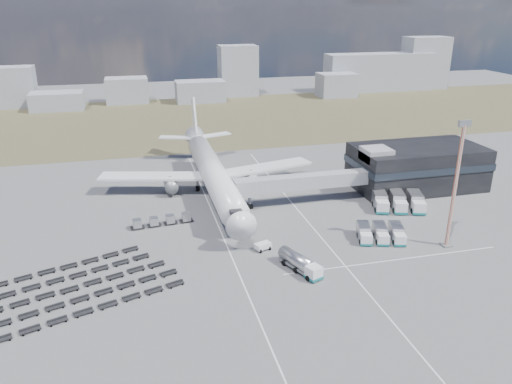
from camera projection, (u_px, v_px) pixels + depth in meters
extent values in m
plane|color=#565659|center=(243.00, 256.00, 87.72)|extent=(420.00, 420.00, 0.00)
cube|color=#49412B|center=(178.00, 120.00, 187.32)|extent=(420.00, 90.00, 0.01)
cube|color=silver|center=(226.00, 244.00, 91.79)|extent=(0.25, 110.00, 0.01)
cube|color=silver|center=(318.00, 234.00, 95.90)|extent=(0.25, 110.00, 0.01)
cube|color=silver|center=(394.00, 260.00, 86.18)|extent=(40.00, 0.25, 0.01)
cube|color=black|center=(417.00, 167.00, 118.62)|extent=(30.00, 16.00, 10.00)
cube|color=#262D38|center=(417.00, 162.00, 118.20)|extent=(30.40, 16.40, 1.60)
cube|color=#939399|center=(376.00, 155.00, 112.46)|extent=(6.00, 6.00, 3.00)
cube|color=#939399|center=(303.00, 182.00, 108.59)|extent=(29.80, 3.00, 3.00)
cube|color=#939399|center=(243.00, 188.00, 105.08)|extent=(4.00, 3.60, 3.40)
cylinder|color=slate|center=(250.00, 197.00, 106.78)|extent=(0.70, 0.70, 5.10)
cylinder|color=black|center=(250.00, 206.00, 107.54)|extent=(1.40, 0.90, 1.40)
cylinder|color=white|center=(213.00, 174.00, 112.99)|extent=(5.60, 48.00, 5.60)
cone|color=white|center=(238.00, 220.00, 88.99)|extent=(5.60, 5.00, 5.60)
cone|color=white|center=(196.00, 139.00, 138.05)|extent=(5.60, 8.00, 5.60)
cube|color=black|center=(236.00, 212.00, 90.52)|extent=(2.20, 2.00, 0.80)
cube|color=white|center=(154.00, 176.00, 114.97)|extent=(25.59, 11.38, 0.50)
cube|color=white|center=(263.00, 168.00, 120.91)|extent=(25.59, 11.38, 0.50)
cylinder|color=slate|center=(171.00, 185.00, 114.57)|extent=(3.00, 5.00, 3.00)
cylinder|color=slate|center=(251.00, 178.00, 118.91)|extent=(3.00, 5.00, 3.00)
cube|color=white|center=(176.00, 137.00, 138.46)|extent=(9.49, 5.63, 0.35)
cube|color=white|center=(215.00, 135.00, 140.98)|extent=(9.49, 5.63, 0.35)
cube|color=white|center=(194.00, 117.00, 138.73)|extent=(0.50, 9.06, 11.45)
cylinder|color=slate|center=(232.00, 228.00, 95.42)|extent=(0.50, 0.50, 2.50)
cylinder|color=slate|center=(198.00, 186.00, 117.33)|extent=(0.60, 0.60, 2.50)
cylinder|color=slate|center=(224.00, 183.00, 118.79)|extent=(0.60, 0.60, 2.50)
cylinder|color=black|center=(232.00, 232.00, 95.69)|extent=(0.50, 1.20, 1.20)
cube|color=#8F939C|center=(57.00, 101.00, 204.67)|extent=(20.97, 12.00, 7.17)
cube|color=#8F939C|center=(127.00, 90.00, 218.34)|extent=(17.98, 12.00, 10.80)
cube|color=#8F939C|center=(200.00, 91.00, 220.72)|extent=(21.23, 12.00, 9.17)
cube|color=#8F939C|center=(238.00, 71.00, 233.17)|extent=(17.37, 12.00, 22.99)
cube|color=#8F939C|center=(337.00, 85.00, 232.32)|extent=(17.23, 12.00, 10.75)
cube|color=#8F939C|center=(379.00, 72.00, 246.40)|extent=(54.13, 12.00, 18.13)
cube|color=#8F939C|center=(425.00, 63.00, 252.48)|extent=(21.62, 12.00, 25.43)
cube|color=white|center=(314.00, 272.00, 79.72)|extent=(2.83, 2.83, 2.09)
cube|color=#136C6F|center=(314.00, 277.00, 80.01)|extent=(2.94, 2.94, 0.45)
cylinder|color=#ADACB1|center=(296.00, 259.00, 82.95)|extent=(4.61, 7.17, 2.27)
cube|color=slate|center=(296.00, 265.00, 83.32)|extent=(4.52, 7.13, 0.32)
cylinder|color=black|center=(301.00, 269.00, 82.37)|extent=(2.56, 1.79, 1.00)
cube|color=white|center=(263.00, 246.00, 89.52)|extent=(3.26, 2.53, 1.34)
cube|color=white|center=(244.00, 179.00, 121.26)|extent=(3.94, 6.08, 2.64)
cube|color=#136C6F|center=(244.00, 183.00, 121.65)|extent=(4.05, 6.20, 0.42)
cube|color=white|center=(366.00, 239.00, 91.24)|extent=(2.54, 2.48, 1.98)
cube|color=#136C6F|center=(366.00, 243.00, 91.51)|extent=(2.65, 2.59, 0.40)
cube|color=#ADACB1|center=(363.00, 230.00, 94.04)|extent=(3.23, 4.57, 2.34)
cube|color=white|center=(383.00, 239.00, 91.13)|extent=(2.54, 2.48, 1.98)
cube|color=#136C6F|center=(382.00, 243.00, 91.41)|extent=(2.65, 2.59, 0.40)
cube|color=#ADACB1|center=(380.00, 230.00, 93.94)|extent=(3.23, 4.57, 2.34)
cube|color=white|center=(400.00, 239.00, 91.03)|extent=(2.54, 2.48, 1.98)
cube|color=#136C6F|center=(399.00, 243.00, 91.30)|extent=(2.65, 2.59, 0.40)
cube|color=#ADACB1|center=(396.00, 230.00, 93.84)|extent=(3.23, 4.57, 2.34)
cube|color=white|center=(382.00, 207.00, 104.78)|extent=(3.19, 3.12, 2.45)
cube|color=#136C6F|center=(382.00, 211.00, 105.12)|extent=(3.33, 3.26, 0.50)
cube|color=#ADACB1|center=(379.00, 198.00, 108.26)|extent=(4.11, 5.70, 2.90)
cube|color=white|center=(400.00, 207.00, 104.56)|extent=(3.19, 3.12, 2.45)
cube|color=#136C6F|center=(400.00, 211.00, 104.90)|extent=(3.33, 3.26, 0.50)
cube|color=#ADACB1|center=(397.00, 198.00, 108.04)|extent=(4.11, 5.70, 2.90)
cube|color=white|center=(419.00, 208.00, 104.34)|extent=(3.19, 3.12, 2.45)
cube|color=#136C6F|center=(418.00, 212.00, 104.68)|extent=(3.33, 3.26, 0.50)
cube|color=#ADACB1|center=(415.00, 199.00, 107.82)|extent=(4.11, 5.70, 2.90)
cube|color=black|center=(137.00, 227.00, 97.94)|extent=(2.80, 1.89, 0.18)
cube|color=#ADACB1|center=(137.00, 223.00, 97.63)|extent=(1.79, 1.79, 1.53)
cube|color=black|center=(154.00, 225.00, 98.98)|extent=(2.80, 1.89, 0.18)
cube|color=#ADACB1|center=(154.00, 221.00, 98.67)|extent=(1.79, 1.79, 1.53)
cube|color=black|center=(170.00, 223.00, 100.02)|extent=(2.80, 1.89, 0.18)
cube|color=#ADACB1|center=(170.00, 219.00, 99.71)|extent=(1.79, 1.79, 1.53)
cube|color=black|center=(186.00, 220.00, 101.06)|extent=(2.80, 1.89, 0.18)
cube|color=#ADACB1|center=(186.00, 216.00, 100.75)|extent=(1.79, 1.79, 1.53)
cube|color=black|center=(96.00, 308.00, 72.12)|extent=(27.44, 10.73, 0.64)
cube|color=black|center=(88.00, 296.00, 75.04)|extent=(27.44, 10.73, 0.64)
cube|color=black|center=(81.00, 285.00, 77.97)|extent=(27.44, 10.73, 0.64)
cube|color=black|center=(75.00, 275.00, 80.89)|extent=(24.06, 9.54, 0.64)
cube|color=black|center=(69.00, 265.00, 83.81)|extent=(24.06, 9.54, 0.64)
cylinder|color=#AF3D1C|center=(455.00, 188.00, 87.27)|extent=(0.63, 0.63, 22.53)
cube|color=slate|center=(465.00, 123.00, 83.14)|extent=(2.19, 0.65, 1.08)
cube|color=#565659|center=(446.00, 245.00, 91.25)|extent=(1.80, 1.80, 0.27)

